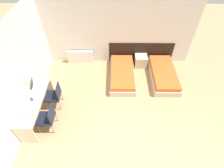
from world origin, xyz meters
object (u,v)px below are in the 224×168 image
object	(u,v)px
nightstand	(141,61)
bed_near_door	(163,74)
bed_near_window	(122,74)
laptop	(36,86)
chair_near_laptop	(54,95)
chair_near_notebook	(47,117)

from	to	relation	value
nightstand	bed_near_door	bearing A→B (deg)	-43.92
bed_near_window	laptop	size ratio (longest dim) A/B	5.55
bed_near_door	chair_near_laptop	xyz separation A→B (m)	(-3.63, -1.27, 0.31)
nightstand	chair_near_notebook	xyz separation A→B (m)	(-2.88, -2.81, 0.26)
bed_near_door	laptop	distance (m)	4.34
nightstand	chair_near_laptop	xyz separation A→B (m)	(-2.88, -2.00, 0.26)
chair_near_notebook	bed_near_window	bearing A→B (deg)	44.75
bed_near_door	laptop	bearing A→B (deg)	-163.48
nightstand	laptop	distance (m)	3.93
bed_near_door	chair_near_notebook	bearing A→B (deg)	-150.18
bed_near_door	chair_near_laptop	bearing A→B (deg)	-160.71
bed_near_door	chair_near_notebook	world-z (taller)	chair_near_notebook
bed_near_door	chair_near_notebook	distance (m)	4.20
nightstand	chair_near_laptop	world-z (taller)	chair_near_laptop
bed_near_window	chair_near_laptop	world-z (taller)	chair_near_laptop
chair_near_laptop	bed_near_window	bearing A→B (deg)	28.46
chair_near_laptop	nightstand	bearing A→B (deg)	32.32
bed_near_door	laptop	xyz separation A→B (m)	(-4.11, -1.22, 0.66)
laptop	bed_near_window	bearing A→B (deg)	20.12
bed_near_window	chair_near_laptop	xyz separation A→B (m)	(-2.13, -1.27, 0.31)
bed_near_window	laptop	xyz separation A→B (m)	(-2.60, -1.22, 0.66)
bed_near_door	bed_near_window	bearing A→B (deg)	180.00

